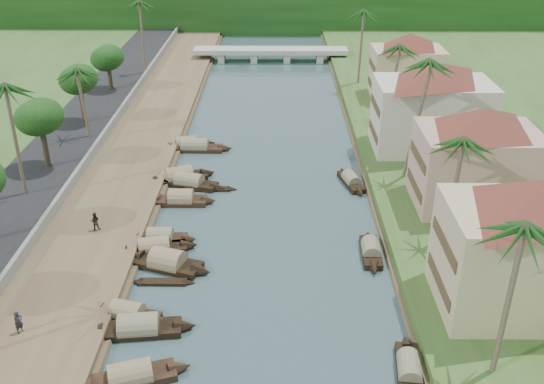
{
  "coord_description": "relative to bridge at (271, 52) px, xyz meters",
  "views": [
    {
      "loc": [
        1.05,
        -38.48,
        28.9
      ],
      "look_at": [
        0.68,
        14.65,
        2.0
      ],
      "focal_mm": 40.0,
      "sensor_mm": 36.0,
      "label": 1
    }
  ],
  "objects": [
    {
      "name": "building_distant",
      "position": [
        19.99,
        -24.0,
        4.16
      ],
      "size": [
        12.62,
        12.62,
        9.2
      ],
      "color": "#D0B68C",
      "rests_on": "right_bank"
    },
    {
      "name": "right_bank",
      "position": [
        19.0,
        -52.0,
        -1.12
      ],
      "size": [
        16.0,
        180.0,
        1.2
      ],
      "primitive_type": "cube",
      "color": "#315020",
      "rests_on": "ground"
    },
    {
      "name": "sampan_10",
      "position": [
        -9.81,
        -51.25,
        -1.31
      ],
      "size": [
        7.13,
        3.78,
        1.98
      ],
      "rotation": [
        0.0,
        0.0,
        -0.34
      ],
      "color": "black",
      "rests_on": "ground"
    },
    {
      "name": "sampan_16",
      "position": [
        9.21,
        -51.46,
        -1.32
      ],
      "size": [
        3.02,
        7.25,
        1.8
      ],
      "rotation": [
        0.0,
        0.0,
        1.82
      ],
      "color": "black",
      "rests_on": "ground"
    },
    {
      "name": "palm_0",
      "position": [
        15.0,
        -80.97,
        9.87
      ],
      "size": [
        3.2,
        3.2,
        12.2
      ],
      "color": "#73614C",
      "rests_on": "ground"
    },
    {
      "name": "sampan_7",
      "position": [
        -9.62,
        -65.29,
        -1.31
      ],
      "size": [
        7.97,
        3.18,
        2.1
      ],
      "rotation": [
        0.0,
        0.0,
        0.21
      ],
      "color": "black",
      "rests_on": "ground"
    },
    {
      "name": "sampan_11",
      "position": [
        -9.53,
        -50.73,
        -1.3
      ],
      "size": [
        8.43,
        4.84,
        2.38
      ],
      "rotation": [
        0.0,
        0.0,
        0.38
      ],
      "color": "black",
      "rests_on": "ground"
    },
    {
      "name": "sampan_12",
      "position": [
        -8.86,
        -42.19,
        -1.31
      ],
      "size": [
        9.53,
        2.14,
        2.25
      ],
      "rotation": [
        0.0,
        0.0,
        -0.03
      ],
      "color": "black",
      "rests_on": "ground"
    },
    {
      "name": "palm_8",
      "position": [
        -20.5,
        -12.62,
        10.72
      ],
      "size": [
        3.2,
        3.2,
        12.89
      ],
      "color": "#73614C",
      "rests_on": "ground"
    },
    {
      "name": "sampan_6",
      "position": [
        -9.4,
        -63.56,
        -1.31
      ],
      "size": [
        6.72,
        1.79,
        2.04
      ],
      "rotation": [
        0.0,
        0.0,
        0.0
      ],
      "color": "black",
      "rests_on": "ground"
    },
    {
      "name": "palm_6",
      "position": [
        -22.0,
        -41.1,
        7.81
      ],
      "size": [
        3.2,
        3.2,
        9.87
      ],
      "color": "#73614C",
      "rests_on": "ground"
    },
    {
      "name": "tree_6",
      "position": [
        24.0,
        -42.09,
        4.1
      ],
      "size": [
        4.02,
        4.02,
        6.38
      ],
      "color": "#3E3323",
      "rests_on": "ground"
    },
    {
      "name": "canoe_1",
      "position": [
        -8.14,
        -69.96,
        -1.62
      ],
      "size": [
        5.39,
        0.91,
        0.87
      ],
      "rotation": [
        0.0,
        0.0,
        -0.01
      ],
      "color": "black",
      "rests_on": "ground"
    },
    {
      "name": "tree_5",
      "position": [
        -24.0,
        -21.54,
        4.29
      ],
      "size": [
        4.4,
        4.4,
        6.51
      ],
      "color": "#3E3323",
      "rests_on": "ground"
    },
    {
      "name": "palm_5",
      "position": [
        -24.0,
        -56.59,
        10.47
      ],
      "size": [
        3.2,
        3.2,
        12.62
      ],
      "color": "#73614C",
      "rests_on": "ground"
    },
    {
      "name": "sampan_9",
      "position": [
        -8.26,
        -52.03,
        -1.31
      ],
      "size": [
        8.63,
        4.16,
        2.16
      ],
      "rotation": [
        0.0,
        0.0,
        -0.31
      ],
      "color": "black",
      "rests_on": "ground"
    },
    {
      "name": "tree_3",
      "position": [
        -24.0,
        -49.92,
        5.24
      ],
      "size": [
        4.62,
        4.62,
        7.57
      ],
      "color": "#3E3323",
      "rests_on": "ground"
    },
    {
      "name": "ground",
      "position": [
        -0.0,
        -72.0,
        -1.72
      ],
      "size": [
        220.0,
        220.0,
        0.0
      ],
      "primitive_type": "plane",
      "color": "#374D52",
      "rests_on": "ground"
    },
    {
      "name": "sampan_5",
      "position": [
        -8.07,
        -67.61,
        -1.3
      ],
      "size": [
        8.35,
        4.57,
        2.56
      ],
      "rotation": [
        0.0,
        0.0,
        -0.33
      ],
      "color": "black",
      "rests_on": "ground"
    },
    {
      "name": "building_near",
      "position": [
        18.99,
        -74.0,
        4.66
      ],
      "size": [
        14.85,
        14.85,
        10.2
      ],
      "color": "#D0B68C",
      "rests_on": "right_bank"
    },
    {
      "name": "tree_4",
      "position": [
        -24.0,
        -35.77,
        5.17
      ],
      "size": [
        4.37,
        4.37,
        7.4
      ],
      "color": "#3E3323",
      "rests_on": "ground"
    },
    {
      "name": "left_bank",
      "position": [
        -16.0,
        -52.0,
        -1.32
      ],
      "size": [
        10.0,
        180.0,
        0.8
      ],
      "primitive_type": "cube",
      "color": "brown",
      "rests_on": "ground"
    },
    {
      "name": "building_mid",
      "position": [
        19.99,
        -58.0,
        4.41
      ],
      "size": [
        14.11,
        14.11,
        9.7
      ],
      "color": "tan",
      "rests_on": "right_bank"
    },
    {
      "name": "bridge",
      "position": [
        0.0,
        0.0,
        0.0
      ],
      "size": [
        28.0,
        4.0,
        2.4
      ],
      "color": "#ABABA0",
      "rests_on": "ground"
    },
    {
      "name": "sampan_15",
      "position": [
        9.4,
        -65.56,
        -1.32
      ],
      "size": [
        1.77,
        7.02,
        1.92
      ],
      "rotation": [
        0.0,
        0.0,
        1.54
      ],
      "color": "black",
      "rests_on": "ground"
    },
    {
      "name": "road",
      "position": [
        -24.5,
        -52.0,
        -1.02
      ],
      "size": [
        8.0,
        180.0,
        1.4
      ],
      "primitive_type": "cube",
      "color": "black",
      "rests_on": "ground"
    },
    {
      "name": "treeline",
      "position": [
        -0.0,
        28.0,
        2.28
      ],
      "size": [
        120.0,
        14.0,
        8.0
      ],
      "color": "#12350E",
      "rests_on": "ground"
    },
    {
      "name": "sampan_2",
      "position": [
        -8.35,
        -80.93,
        -1.31
      ],
      "size": [
        8.3,
        4.1,
        2.17
      ],
      "rotation": [
        0.0,
        0.0,
        0.31
      ],
      "color": "black",
      "rests_on": "ground"
    },
    {
      "name": "palm_2",
      "position": [
        15.0,
        -51.99,
        11.58
      ],
      "size": [
        3.2,
        3.2,
        13.96
      ],
      "color": "#73614C",
      "rests_on": "ground"
    },
    {
      "name": "sampan_8",
      "position": [
        -8.58,
        -56.03,
        -1.31
      ],
      "size": [
        7.27,
        2.03,
        2.25
      ],
      "rotation": [
        0.0,
        0.0,
        -0.01
      ],
      "color": "black",
      "rests_on": "ground"
    },
    {
      "name": "palm_7",
      "position": [
        14.0,
        -17.44,
        10.18
      ],
      "size": [
        3.2,
        3.2,
        12.53
      ],
      "color": "#73614C",
      "rests_on": "ground"
    },
    {
      "name": "building_far",
      "position": [
        18.99,
        -44.0,
        4.66
      ],
      "size": [
        15.59,
        15.59,
        10.2
      ],
      "color": "beige",
      "rests_on": "right_bank"
    },
    {
      "name": "retaining_wall",
      "position": [
        -20.2,
        -52.0,
        -0.37
      ],
      "size": [
        0.4,
        180.0,
        1.1
      ],
      "primitive_type": "cube",
      "color": "slate",
      "rests_on": "left_bank"
    },
    {
      "name": "sampan_3",
      "position": [
        -8.8,
        -76.06,
        -1.3
      ],
      "size": [
        8.62,
        2.64,
        2.27
      ],
      "rotation": [
        0.0,
        0.0,
        0.11
      ],
      "color": "black",
      "rests_on": "ground"
    },
    {
      "name": "palm_1",
      "position": [
        16.0,
        -64.94,
        8.65
      ],
      "size": [
        3.2,
        3.2,
        10.94
      ],
      "color": "#73614C",
      "rests_on": "ground"
    },
    {
      "name": "palm_3",
      "position": [
        16.0,
        -33.73,
        8.84
      ],
      "size": [
        3.2,
        3.2,
        11.12
      ],
      "color": "#73614C",
      "rests_on": "ground"
    },
    {
      "name": "sampan_14",
      "position": [
        9.87,
        -80.17,
        -1.32
      ],
      "size": [
        2.13,
        7.42,
        1.83
      ],
      "rotation": [
        0.0,
        0.0,
        1.46
      ],
      "color": "black",
      "rests_on": "ground"
    },
    {
      "name": "canoe_2",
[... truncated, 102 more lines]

